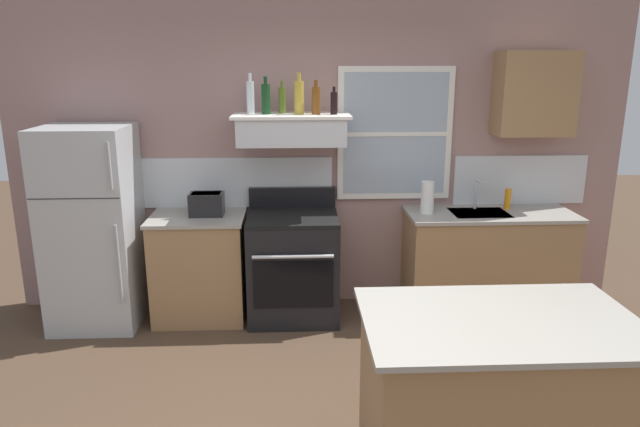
{
  "coord_description": "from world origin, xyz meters",
  "views": [
    {
      "loc": [
        -0.24,
        -2.84,
        2.17
      ],
      "look_at": [
        -0.05,
        1.2,
        1.1
      ],
      "focal_mm": 32.56,
      "sensor_mm": 36.0,
      "label": 1
    }
  ],
  "objects_px": {
    "toaster": "(207,204)",
    "bottle_olive_oil_square": "(282,100)",
    "bottle_dark_green_wine": "(266,98)",
    "bottle_champagne_gold_foil": "(299,97)",
    "bottle_amber_wine": "(316,100)",
    "dish_soap_bottle": "(508,199)",
    "bottle_clear_tall": "(250,97)",
    "bottle_balsamic_dark": "(334,103)",
    "paper_towel_roll": "(427,197)",
    "stove_range": "(293,265)",
    "kitchen_island": "(494,398)",
    "refrigerator": "(93,228)"
  },
  "relations": [
    {
      "from": "bottle_clear_tall",
      "to": "bottle_olive_oil_square",
      "type": "xyz_separation_m",
      "value": [
        0.26,
        0.0,
        -0.03
      ]
    },
    {
      "from": "stove_range",
      "to": "dish_soap_bottle",
      "type": "relative_size",
      "value": 6.06
    },
    {
      "from": "paper_towel_roll",
      "to": "bottle_dark_green_wine",
      "type": "bearing_deg",
      "value": 177.8
    },
    {
      "from": "bottle_dark_green_wine",
      "to": "bottle_amber_wine",
      "type": "bearing_deg",
      "value": -4.59
    },
    {
      "from": "refrigerator",
      "to": "bottle_amber_wine",
      "type": "bearing_deg",
      "value": 2.46
    },
    {
      "from": "bottle_champagne_gold_foil",
      "to": "stove_range",
      "type": "bearing_deg",
      "value": -130.51
    },
    {
      "from": "kitchen_island",
      "to": "bottle_clear_tall",
      "type": "bearing_deg",
      "value": 122.01
    },
    {
      "from": "bottle_champagne_gold_foil",
      "to": "kitchen_island",
      "type": "height_order",
      "value": "bottle_champagne_gold_foil"
    },
    {
      "from": "bottle_dark_green_wine",
      "to": "dish_soap_bottle",
      "type": "bearing_deg",
      "value": 1.32
    },
    {
      "from": "bottle_clear_tall",
      "to": "bottle_champagne_gold_foil",
      "type": "relative_size",
      "value": 0.99
    },
    {
      "from": "bottle_dark_green_wine",
      "to": "bottle_olive_oil_square",
      "type": "relative_size",
      "value": 1.15
    },
    {
      "from": "refrigerator",
      "to": "stove_range",
      "type": "height_order",
      "value": "refrigerator"
    },
    {
      "from": "bottle_dark_green_wine",
      "to": "dish_soap_bottle",
      "type": "height_order",
      "value": "bottle_dark_green_wine"
    },
    {
      "from": "stove_range",
      "to": "bottle_champagne_gold_foil",
      "type": "distance_m",
      "value": 1.42
    },
    {
      "from": "paper_towel_roll",
      "to": "bottle_clear_tall",
      "type": "bearing_deg",
      "value": 175.61
    },
    {
      "from": "bottle_amber_wine",
      "to": "dish_soap_bottle",
      "type": "relative_size",
      "value": 1.52
    },
    {
      "from": "bottle_dark_green_wine",
      "to": "bottle_balsamic_dark",
      "type": "distance_m",
      "value": 0.55
    },
    {
      "from": "bottle_dark_green_wine",
      "to": "bottle_champagne_gold_foil",
      "type": "xyz_separation_m",
      "value": [
        0.27,
        -0.01,
        0.01
      ]
    },
    {
      "from": "toaster",
      "to": "bottle_amber_wine",
      "type": "height_order",
      "value": "bottle_amber_wine"
    },
    {
      "from": "stove_range",
      "to": "dish_soap_bottle",
      "type": "height_order",
      "value": "same"
    },
    {
      "from": "kitchen_island",
      "to": "bottle_amber_wine",
      "type": "bearing_deg",
      "value": 111.82
    },
    {
      "from": "bottle_balsamic_dark",
      "to": "paper_towel_roll",
      "type": "xyz_separation_m",
      "value": [
        0.8,
        -0.0,
        -0.79
      ]
    },
    {
      "from": "bottle_champagne_gold_foil",
      "to": "kitchen_island",
      "type": "relative_size",
      "value": 0.24
    },
    {
      "from": "refrigerator",
      "to": "paper_towel_roll",
      "type": "relative_size",
      "value": 6.18
    },
    {
      "from": "bottle_amber_wine",
      "to": "dish_soap_bottle",
      "type": "xyz_separation_m",
      "value": [
        1.68,
        0.08,
        -0.86
      ]
    },
    {
      "from": "stove_range",
      "to": "paper_towel_roll",
      "type": "bearing_deg",
      "value": 1.87
    },
    {
      "from": "bottle_clear_tall",
      "to": "bottle_champagne_gold_foil",
      "type": "xyz_separation_m",
      "value": [
        0.4,
        -0.08,
        0.0
      ]
    },
    {
      "from": "toaster",
      "to": "stove_range",
      "type": "xyz_separation_m",
      "value": [
        0.72,
        -0.05,
        -0.54
      ]
    },
    {
      "from": "bottle_olive_oil_square",
      "to": "bottle_champagne_gold_foil",
      "type": "relative_size",
      "value": 0.79
    },
    {
      "from": "stove_range",
      "to": "kitchen_island",
      "type": "distance_m",
      "value": 2.31
    },
    {
      "from": "stove_range",
      "to": "toaster",
      "type": "bearing_deg",
      "value": 176.17
    },
    {
      "from": "toaster",
      "to": "bottle_amber_wine",
      "type": "xyz_separation_m",
      "value": [
        0.92,
        0.01,
        0.85
      ]
    },
    {
      "from": "kitchen_island",
      "to": "stove_range",
      "type": "bearing_deg",
      "value": 117.0
    },
    {
      "from": "bottle_clear_tall",
      "to": "paper_towel_roll",
      "type": "bearing_deg",
      "value": -4.39
    },
    {
      "from": "bottle_amber_wine",
      "to": "kitchen_island",
      "type": "distance_m",
      "value": 2.68
    },
    {
      "from": "bottle_clear_tall",
      "to": "bottle_balsamic_dark",
      "type": "relative_size",
      "value": 1.47
    },
    {
      "from": "refrigerator",
      "to": "kitchen_island",
      "type": "xyz_separation_m",
      "value": [
        2.7,
        -2.04,
        -0.38
      ]
    },
    {
      "from": "kitchen_island",
      "to": "paper_towel_roll",
      "type": "bearing_deg",
      "value": 87.36
    },
    {
      "from": "bottle_clear_tall",
      "to": "bottle_amber_wine",
      "type": "relative_size",
      "value": 1.19
    },
    {
      "from": "toaster",
      "to": "bottle_olive_oil_square",
      "type": "distance_m",
      "value": 1.07
    },
    {
      "from": "toaster",
      "to": "dish_soap_bottle",
      "type": "xyz_separation_m",
      "value": [
        2.6,
        0.09,
        -0.01
      ]
    },
    {
      "from": "bottle_balsamic_dark",
      "to": "stove_range",
      "type": "bearing_deg",
      "value": -173.2
    },
    {
      "from": "bottle_clear_tall",
      "to": "bottle_balsamic_dark",
      "type": "distance_m",
      "value": 0.69
    },
    {
      "from": "bottle_dark_green_wine",
      "to": "dish_soap_bottle",
      "type": "distance_m",
      "value": 2.26
    },
    {
      "from": "toaster",
      "to": "refrigerator",
      "type": "bearing_deg",
      "value": -175.65
    },
    {
      "from": "toaster",
      "to": "dish_soap_bottle",
      "type": "height_order",
      "value": "toaster"
    },
    {
      "from": "toaster",
      "to": "kitchen_island",
      "type": "bearing_deg",
      "value": -50.04
    },
    {
      "from": "bottle_dark_green_wine",
      "to": "refrigerator",
      "type": "bearing_deg",
      "value": -175.56
    },
    {
      "from": "paper_towel_roll",
      "to": "dish_soap_bottle",
      "type": "bearing_deg",
      "value": 7.77
    },
    {
      "from": "bottle_dark_green_wine",
      "to": "bottle_olive_oil_square",
      "type": "distance_m",
      "value": 0.15
    }
  ]
}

